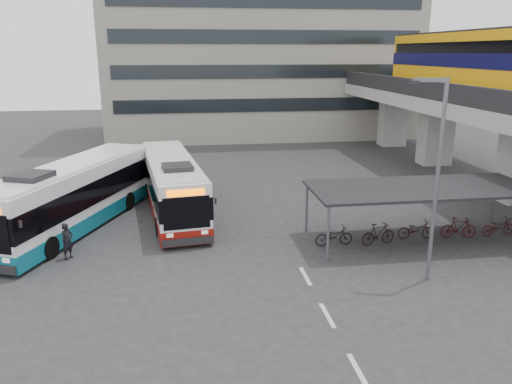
{
  "coord_description": "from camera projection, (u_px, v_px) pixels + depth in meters",
  "views": [
    {
      "loc": [
        -1.95,
        -17.17,
        8.38
      ],
      "look_at": [
        1.32,
        5.11,
        2.0
      ],
      "focal_mm": 35.0,
      "sensor_mm": 36.0,
      "label": 1
    }
  ],
  "objects": [
    {
      "name": "ground",
      "position": [
        241.0,
        280.0,
        18.9
      ],
      "size": [
        120.0,
        120.0,
        0.0
      ],
      "primitive_type": "plane",
      "color": "#28282B",
      "rests_on": "ground"
    },
    {
      "name": "viaduct",
      "position": [
        482.0,
        86.0,
        31.74
      ],
      "size": [
        8.0,
        32.0,
        9.68
      ],
      "color": "gray",
      "rests_on": "ground"
    },
    {
      "name": "bike_shelter",
      "position": [
        420.0,
        209.0,
        22.53
      ],
      "size": [
        10.0,
        4.0,
        2.54
      ],
      "color": "#595B60",
      "rests_on": "ground"
    },
    {
      "name": "office_block",
      "position": [
        258.0,
        9.0,
        50.6
      ],
      "size": [
        30.0,
        15.0,
        25.0
      ],
      "primitive_type": "cube",
      "color": "gray",
      "rests_on": "ground"
    },
    {
      "name": "road_markings",
      "position": [
        327.0,
        315.0,
        16.39
      ],
      "size": [
        0.15,
        7.6,
        0.01
      ],
      "color": "beige",
      "rests_on": "ground"
    },
    {
      "name": "bus_main",
      "position": [
        172.0,
        186.0,
        26.48
      ],
      "size": [
        3.74,
        11.09,
        3.21
      ],
      "rotation": [
        0.0,
        0.0,
        0.13
      ],
      "color": "white",
      "rests_on": "ground"
    },
    {
      "name": "bus_teal",
      "position": [
        73.0,
        196.0,
        24.17
      ],
      "size": [
        6.65,
        11.69,
        3.43
      ],
      "rotation": [
        0.0,
        0.0,
        -0.38
      ],
      "color": "white",
      "rests_on": "ground"
    },
    {
      "name": "pedestrian",
      "position": [
        67.0,
        241.0,
        20.68
      ],
      "size": [
        0.63,
        0.68,
        1.56
      ],
      "primitive_type": "imported",
      "rotation": [
        0.0,
        0.0,
        0.96
      ],
      "color": "black",
      "rests_on": "ground"
    },
    {
      "name": "lamp_post",
      "position": [
        435.0,
        170.0,
        17.83
      ],
      "size": [
        1.29,
        0.53,
        7.52
      ],
      "rotation": [
        0.0,
        0.0,
        -0.3
      ],
      "color": "#595B60",
      "rests_on": "ground"
    }
  ]
}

